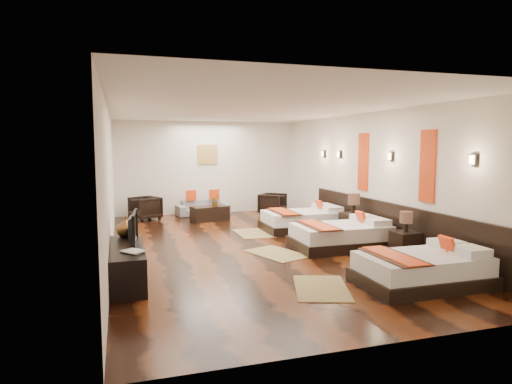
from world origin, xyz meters
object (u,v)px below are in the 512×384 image
object	(u,v)px
bed_mid	(342,236)
coffee_table	(210,213)
nightstand_b	(353,222)
armchair_left	(145,208)
tv	(129,228)
book	(127,253)
nightstand_a	(405,241)
table_plant	(215,201)
figurine	(126,227)
bed_near	(423,269)
bed_far	(304,220)
tv_console	(127,264)
armchair_right	(273,204)
sofa	(203,207)

from	to	relation	value
bed_mid	coffee_table	xyz separation A→B (m)	(-1.92, 4.02, -0.05)
nightstand_b	armchair_left	distance (m)	5.80
tv	book	world-z (taller)	tv
coffee_table	nightstand_a	bearing A→B (deg)	-62.23
armchair_left	table_plant	xyz separation A→B (m)	(1.85, -0.69, 0.22)
bed_mid	nightstand_a	distance (m)	1.29
nightstand_a	armchair_left	distance (m)	7.20
book	coffee_table	distance (m)	6.04
tv	table_plant	xyz separation A→B (m)	(2.37, 4.79, -0.24)
tv	figurine	world-z (taller)	tv
bed_near	nightstand_b	xyz separation A→B (m)	(0.75, 3.37, 0.10)
bed_far	figurine	world-z (taller)	figurine
tv_console	book	size ratio (longest dim) A/B	5.73
bed_near	bed_far	xyz separation A→B (m)	(0.00, 4.46, 0.01)
nightstand_a	armchair_right	size ratio (longest dim) A/B	1.22
nightstand_a	figurine	distance (m)	5.02
bed_mid	armchair_left	bearing A→B (deg)	127.74
armchair_right	table_plant	size ratio (longest dim) A/B	2.37
tv	armchair_right	world-z (taller)	tv
armchair_right	bed_near	bearing A→B (deg)	-139.99
bed_mid	armchair_right	distance (m)	4.54
tv	armchair_right	distance (m)	6.86
coffee_table	tv_console	bearing A→B (deg)	-114.13
armchair_left	armchair_right	distance (m)	3.73
nightstand_b	coffee_table	size ratio (longest dim) A/B	1.00
tv_console	bed_far	bearing A→B (deg)	35.61
coffee_table	sofa	bearing A→B (deg)	90.00
bed_near	tv_console	distance (m)	4.44
bed_mid	bed_far	distance (m)	1.95
nightstand_a	coffee_table	xyz separation A→B (m)	(-2.67, 5.07, -0.10)
figurine	coffee_table	xyz separation A→B (m)	(2.28, 4.30, -0.52)
bed_mid	tv_console	bearing A→B (deg)	-165.86
bed_mid	sofa	distance (m)	5.42
tv_console	sofa	bearing A→B (deg)	69.63
figurine	coffee_table	distance (m)	4.90
nightstand_b	coffee_table	bearing A→B (deg)	130.14
tv	armchair_left	bearing A→B (deg)	-0.27
bed_far	armchair_right	distance (m)	2.60
armchair_right	coffee_table	xyz separation A→B (m)	(-2.03, -0.52, -0.12)
tv	coffee_table	size ratio (longest dim) A/B	0.84
bed_far	tv_console	size ratio (longest dim) A/B	1.06
sofa	table_plant	world-z (taller)	table_plant
bed_far	tv	bearing A→B (deg)	-146.32
figurine	tv	bearing A→B (deg)	-84.67
tv	armchair_right	bearing A→B (deg)	-33.23
bed_mid	armchair_left	size ratio (longest dim) A/B	2.68
tv_console	table_plant	xyz separation A→B (m)	(2.42, 5.04, 0.27)
coffee_table	table_plant	xyz separation A→B (m)	(0.15, -0.04, 0.35)
tv	coffee_table	xyz separation A→B (m)	(2.23, 4.84, -0.59)
nightstand_a	tv	size ratio (longest dim) A/B	1.02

